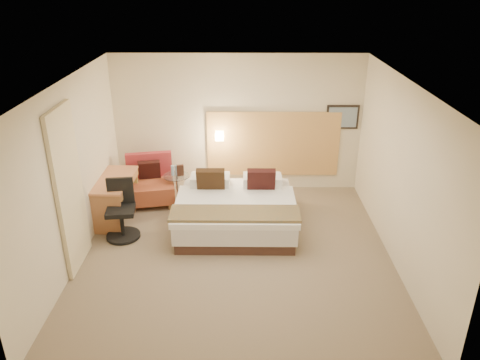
{
  "coord_description": "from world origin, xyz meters",
  "views": [
    {
      "loc": [
        0.11,
        -6.23,
        4.07
      ],
      "look_at": [
        0.06,
        0.65,
        0.99
      ],
      "focal_mm": 35.0,
      "sensor_mm": 36.0,
      "label": 1
    }
  ],
  "objects_px": {
    "bed": "(236,209)",
    "side_table": "(177,187)",
    "lounge_chair": "(151,184)",
    "desk": "(116,187)",
    "desk_chair": "(122,214)"
  },
  "relations": [
    {
      "from": "bed",
      "to": "lounge_chair",
      "type": "height_order",
      "value": "bed"
    },
    {
      "from": "side_table",
      "to": "desk_chair",
      "type": "xyz_separation_m",
      "value": [
        -0.75,
        -1.27,
        0.1
      ]
    },
    {
      "from": "side_table",
      "to": "bed",
      "type": "bearing_deg",
      "value": -38.85
    },
    {
      "from": "side_table",
      "to": "desk",
      "type": "relative_size",
      "value": 0.47
    },
    {
      "from": "bed",
      "to": "lounge_chair",
      "type": "distance_m",
      "value": 1.87
    },
    {
      "from": "bed",
      "to": "desk_chair",
      "type": "distance_m",
      "value": 1.91
    },
    {
      "from": "side_table",
      "to": "desk",
      "type": "height_order",
      "value": "desk"
    },
    {
      "from": "desk_chair",
      "to": "bed",
      "type": "bearing_deg",
      "value": 11.01
    },
    {
      "from": "side_table",
      "to": "desk_chair",
      "type": "relative_size",
      "value": 0.59
    },
    {
      "from": "bed",
      "to": "desk",
      "type": "xyz_separation_m",
      "value": [
        -2.1,
        0.26,
        0.29
      ]
    },
    {
      "from": "lounge_chair",
      "to": "desk_chair",
      "type": "bearing_deg",
      "value": -100.63
    },
    {
      "from": "bed",
      "to": "desk",
      "type": "distance_m",
      "value": 2.13
    },
    {
      "from": "bed",
      "to": "side_table",
      "type": "bearing_deg",
      "value": 141.15
    },
    {
      "from": "lounge_chair",
      "to": "desk",
      "type": "relative_size",
      "value": 0.8
    },
    {
      "from": "lounge_chair",
      "to": "desk",
      "type": "xyz_separation_m",
      "value": [
        -0.46,
        -0.66,
        0.24
      ]
    }
  ]
}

